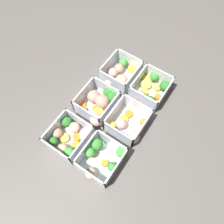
{
  "coord_description": "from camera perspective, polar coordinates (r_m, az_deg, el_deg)",
  "views": [
    {
      "loc": [
        -0.28,
        -0.19,
        0.72
      ],
      "look_at": [
        0.0,
        0.0,
        0.02
      ],
      "focal_mm": 35.0,
      "sensor_mm": 36.0,
      "label": 1
    }
  ],
  "objects": [
    {
      "name": "container_far_right",
      "position": [
        0.86,
        2.13,
        9.92
      ],
      "size": [
        0.16,
        0.13,
        0.07
      ],
      "color": "silver",
      "rests_on": "ground_plane"
    },
    {
      "name": "container_far_left",
      "position": [
        0.75,
        -10.71,
        -6.39
      ],
      "size": [
        0.14,
        0.15,
        0.07
      ],
      "color": "silver",
      "rests_on": "ground_plane"
    },
    {
      "name": "container_near_center",
      "position": [
        0.76,
        3.99,
        -3.19
      ],
      "size": [
        0.13,
        0.13,
        0.07
      ],
      "color": "silver",
      "rests_on": "ground_plane"
    },
    {
      "name": "container_near_right",
      "position": [
        0.84,
        10.06,
        6.03
      ],
      "size": [
        0.14,
        0.12,
        0.07
      ],
      "color": "silver",
      "rests_on": "ground_plane"
    },
    {
      "name": "ground_plane",
      "position": [
        0.8,
        0.0,
        -0.77
      ],
      "size": [
        4.0,
        4.0,
        0.0
      ],
      "primitive_type": "plane",
      "color": "#56514C"
    },
    {
      "name": "container_far_center",
      "position": [
        0.79,
        -3.34,
        2.4
      ],
      "size": [
        0.17,
        0.14,
        0.07
      ],
      "color": "silver",
      "rests_on": "ground_plane"
    },
    {
      "name": "container_near_left",
      "position": [
        0.72,
        -2.65,
        -11.85
      ],
      "size": [
        0.15,
        0.12,
        0.07
      ],
      "color": "silver",
      "rests_on": "ground_plane"
    }
  ]
}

